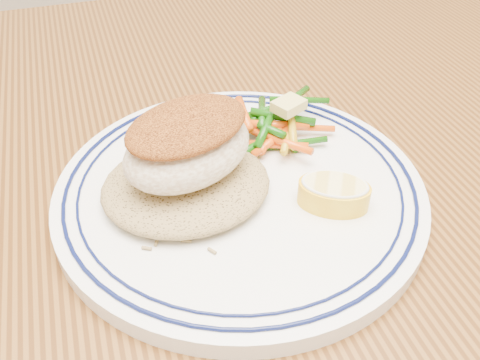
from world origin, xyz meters
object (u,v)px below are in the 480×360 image
object	(u,v)px
plate	(240,190)
rice_pilaf	(186,182)
lemon_wedge	(334,193)
fish_fillet	(188,143)
vegetable_pile	(274,126)
dining_table	(246,257)

from	to	relation	value
plate	rice_pilaf	distance (m)	0.05
plate	lemon_wedge	bearing A→B (deg)	-36.21
fish_fillet	vegetable_pile	bearing A→B (deg)	28.03
plate	vegetable_pile	world-z (taller)	vegetable_pile
dining_table	vegetable_pile	bearing A→B (deg)	40.22
plate	lemon_wedge	world-z (taller)	lemon_wedge
fish_fillet	vegetable_pile	world-z (taller)	fish_fillet
dining_table	vegetable_pile	world-z (taller)	vegetable_pile
dining_table	plate	world-z (taller)	plate
vegetable_pile	rice_pilaf	bearing A→B (deg)	-151.19
fish_fillet	lemon_wedge	size ratio (longest dim) A/B	1.84
plate	vegetable_pile	size ratio (longest dim) A/B	2.61
dining_table	lemon_wedge	distance (m)	0.15
dining_table	lemon_wedge	size ratio (longest dim) A/B	21.98
fish_fillet	vegetable_pile	xyz separation A→B (m)	(0.09, 0.05, -0.03)
plate	dining_table	bearing A→B (deg)	59.53
fish_fillet	lemon_wedge	xyz separation A→B (m)	(0.10, -0.05, -0.03)
rice_pilaf	vegetable_pile	size ratio (longest dim) A/B	1.16
rice_pilaf	lemon_wedge	size ratio (longest dim) A/B	1.90
dining_table	lemon_wedge	xyz separation A→B (m)	(0.05, -0.07, 0.12)
dining_table	fish_fillet	xyz separation A→B (m)	(-0.05, -0.02, 0.16)
plate	fish_fillet	size ratio (longest dim) A/B	2.32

